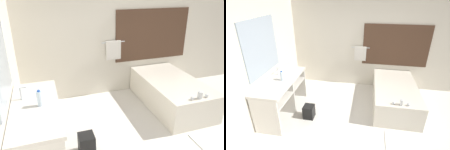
% 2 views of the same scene
% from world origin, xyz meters
% --- Properties ---
extents(ground_plane, '(16.00, 16.00, 0.00)m').
position_xyz_m(ground_plane, '(0.00, 0.00, 0.00)').
color(ground_plane, silver).
rests_on(ground_plane, ground).
extents(wall_back_with_blinds, '(7.40, 0.13, 2.70)m').
position_xyz_m(wall_back_with_blinds, '(0.02, 2.23, 1.34)').
color(wall_back_with_blinds, silver).
rests_on(wall_back_with_blinds, ground_plane).
extents(wall_left_with_mirror, '(0.08, 7.40, 2.70)m').
position_xyz_m(wall_left_with_mirror, '(-2.23, 0.01, 1.35)').
color(wall_left_with_mirror, silver).
rests_on(wall_left_with_mirror, ground_plane).
extents(vanity_counter, '(0.60, 1.47, 0.84)m').
position_xyz_m(vanity_counter, '(-1.89, 0.57, 0.61)').
color(vanity_counter, silver).
rests_on(vanity_counter, ground_plane).
extents(sink_faucet, '(0.09, 0.04, 0.18)m').
position_xyz_m(sink_faucet, '(-2.05, 0.77, 0.93)').
color(sink_faucet, silver).
rests_on(sink_faucet, vanity_counter).
extents(bathtub, '(0.98, 1.80, 0.66)m').
position_xyz_m(bathtub, '(0.61, 1.29, 0.30)').
color(bathtub, silver).
rests_on(bathtub, ground_plane).
extents(water_bottle_1, '(0.07, 0.07, 0.22)m').
position_xyz_m(water_bottle_1, '(-1.83, 0.53, 0.95)').
color(water_bottle_1, silver).
rests_on(water_bottle_1, vanity_counter).
extents(waste_bin, '(0.22, 0.22, 0.29)m').
position_xyz_m(waste_bin, '(-1.28, 0.47, 0.15)').
color(waste_bin, black).
rests_on(waste_bin, ground_plane).
extents(bath_mat, '(0.58, 0.84, 0.02)m').
position_xyz_m(bath_mat, '(0.64, -0.10, 0.01)').
color(bath_mat, white).
rests_on(bath_mat, ground_plane).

